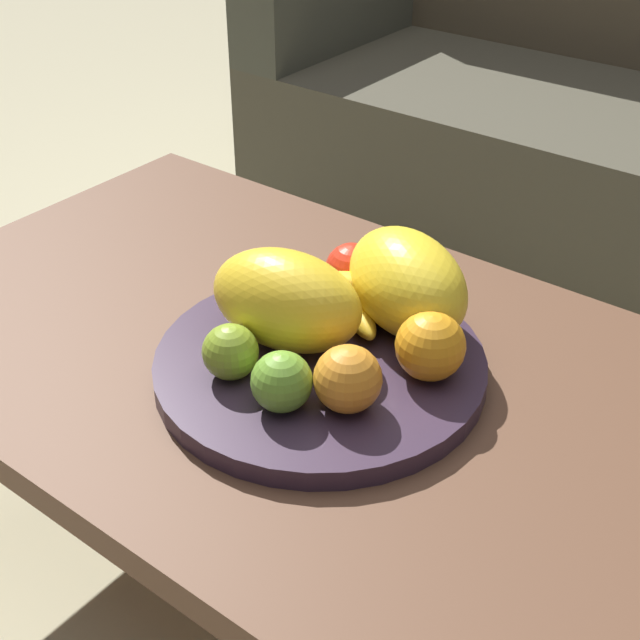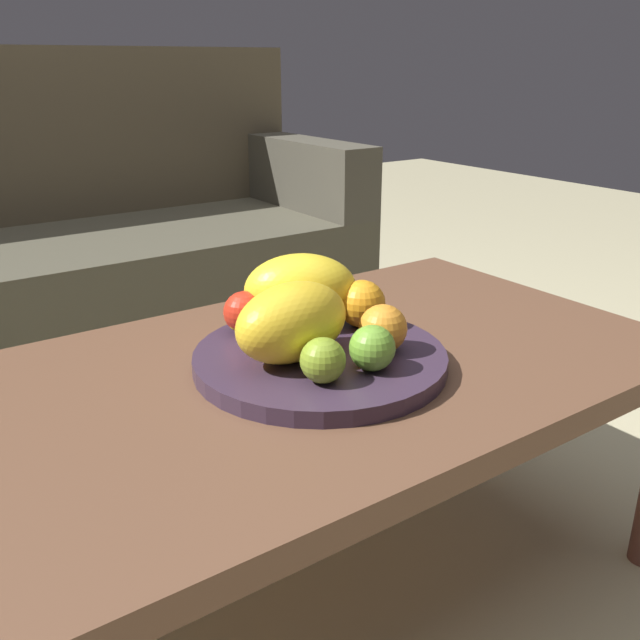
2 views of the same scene
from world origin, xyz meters
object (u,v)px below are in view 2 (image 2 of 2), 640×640
(melon_large_front, at_px, (292,322))
(apple_right, at_px, (244,312))
(melon_smaller_beside, at_px, (301,290))
(orange_front, at_px, (383,328))
(coffee_table, at_px, (306,391))
(fruit_bowl, at_px, (320,359))
(couch, at_px, (65,265))
(apple_front, at_px, (323,360))
(banana_bunch, at_px, (276,320))
(apple_left, at_px, (372,348))
(orange_left, at_px, (362,304))

(melon_large_front, distance_m, apple_right, 0.14)
(melon_smaller_beside, height_order, orange_front, melon_smaller_beside)
(coffee_table, height_order, fruit_bowl, fruit_bowl)
(melon_smaller_beside, distance_m, apple_right, 0.10)
(couch, bearing_deg, apple_front, -90.45)
(fruit_bowl, bearing_deg, couch, 92.16)
(fruit_bowl, bearing_deg, orange_front, -34.48)
(coffee_table, height_order, melon_large_front, melon_large_front)
(orange_front, height_order, apple_right, orange_front)
(melon_smaller_beside, relative_size, orange_front, 2.53)
(apple_right, xyz_separation_m, banana_bunch, (0.03, -0.05, -0.00))
(apple_front, distance_m, apple_left, 0.08)
(orange_left, height_order, apple_left, orange_left)
(couch, height_order, melon_large_front, couch)
(fruit_bowl, relative_size, melon_large_front, 2.06)
(melon_large_front, height_order, banana_bunch, melon_large_front)
(apple_front, xyz_separation_m, apple_right, (0.00, 0.22, 0.00))
(coffee_table, distance_m, apple_left, 0.16)
(couch, distance_m, apple_left, 1.33)
(fruit_bowl, distance_m, melon_smaller_beside, 0.14)
(apple_right, bearing_deg, coffee_table, -71.44)
(couch, height_order, apple_right, couch)
(fruit_bowl, xyz_separation_m, orange_left, (0.12, 0.05, 0.05))
(apple_front, bearing_deg, couch, 89.55)
(melon_large_front, xyz_separation_m, banana_bunch, (0.02, 0.08, -0.03))
(melon_smaller_beside, bearing_deg, fruit_bowl, -109.89)
(couch, relative_size, apple_left, 25.99)
(melon_smaller_beside, bearing_deg, apple_right, 167.74)
(couch, height_order, orange_front, couch)
(couch, relative_size, banana_bunch, 10.59)
(orange_left, bearing_deg, fruit_bowl, -158.14)
(apple_front, bearing_deg, melon_large_front, 84.85)
(apple_front, relative_size, banana_bunch, 0.39)
(orange_front, bearing_deg, melon_large_front, 157.03)
(melon_smaller_beside, xyz_separation_m, orange_left, (0.07, -0.07, -0.02))
(melon_smaller_beside, xyz_separation_m, apple_left, (-0.02, -0.21, -0.03))
(apple_front, bearing_deg, apple_left, -5.70)
(coffee_table, bearing_deg, apple_left, -71.87)
(couch, xyz_separation_m, fruit_bowl, (0.05, -1.22, 0.13))
(melon_large_front, relative_size, banana_bunch, 1.15)
(couch, bearing_deg, apple_right, -90.36)
(fruit_bowl, distance_m, orange_left, 0.13)
(coffee_table, bearing_deg, melon_large_front, -154.28)
(melon_smaller_beside, bearing_deg, orange_front, -77.75)
(banana_bunch, bearing_deg, coffee_table, -79.49)
(fruit_bowl, relative_size, melon_smaller_beside, 2.07)
(fruit_bowl, bearing_deg, apple_right, 111.66)
(apple_front, height_order, apple_right, apple_right)
(couch, xyz_separation_m, melon_smaller_beside, (0.09, -1.11, 0.21))
(orange_front, bearing_deg, melon_smaller_beside, 102.25)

